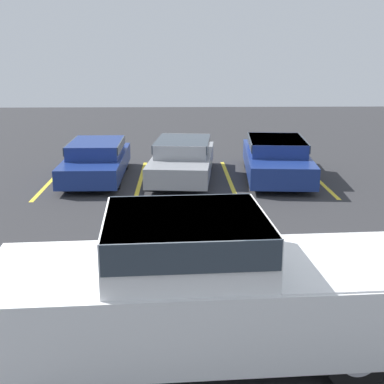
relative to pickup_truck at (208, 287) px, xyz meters
name	(u,v)px	position (x,y,z in m)	size (l,w,h in m)	color
ground_plane	(156,329)	(-0.71, 0.59, -0.93)	(60.00, 60.00, 0.00)	#2D2D30
stall_stripe_a	(52,180)	(-4.22, 9.68, -0.93)	(0.12, 4.94, 0.01)	yellow
stall_stripe_b	(141,179)	(-1.52, 9.68, -0.93)	(0.12, 4.94, 0.01)	yellow
stall_stripe_c	(229,179)	(1.19, 9.68, -0.93)	(0.12, 4.94, 0.01)	yellow
stall_stripe_d	(316,178)	(3.89, 9.68, -0.93)	(0.12, 4.94, 0.01)	yellow
pickup_truck	(208,287)	(0.00, 0.00, 0.00)	(5.66, 2.35, 1.90)	white
parked_sedan_a	(96,159)	(-2.87, 9.87, -0.32)	(1.71, 4.42, 1.14)	navy
parked_sedan_b	(183,157)	(-0.22, 9.89, -0.29)	(2.19, 4.73, 1.18)	gray
parked_sedan_c	(276,157)	(2.67, 9.89, -0.29)	(2.21, 4.92, 1.19)	navy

